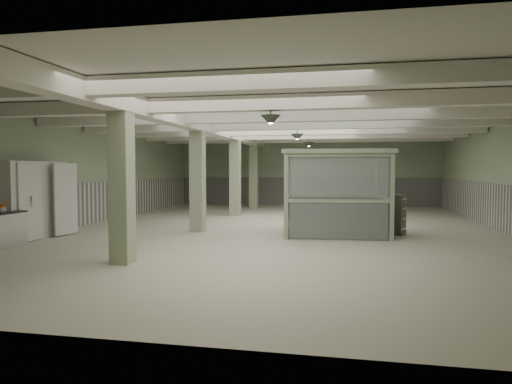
# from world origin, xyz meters

# --- Properties ---
(floor) EXTENTS (20.00, 20.00, 0.00)m
(floor) POSITION_xyz_m (0.00, 0.00, 0.00)
(floor) COLOR beige
(floor) RESTS_ON ground
(ceiling) EXTENTS (14.00, 20.00, 0.02)m
(ceiling) POSITION_xyz_m (0.00, 0.00, 3.60)
(ceiling) COLOR beige
(ceiling) RESTS_ON wall_back
(wall_back) EXTENTS (14.00, 0.02, 3.60)m
(wall_back) POSITION_xyz_m (0.00, 10.00, 1.80)
(wall_back) COLOR #9FB490
(wall_back) RESTS_ON floor
(wall_front) EXTENTS (14.00, 0.02, 3.60)m
(wall_front) POSITION_xyz_m (0.00, -10.00, 1.80)
(wall_front) COLOR #9FB490
(wall_front) RESTS_ON floor
(wall_left) EXTENTS (0.02, 20.00, 3.60)m
(wall_left) POSITION_xyz_m (-7.00, 0.00, 1.80)
(wall_left) COLOR #9FB490
(wall_left) RESTS_ON floor
(wainscot_left) EXTENTS (0.05, 19.90, 1.50)m
(wainscot_left) POSITION_xyz_m (-6.97, 0.00, 0.75)
(wainscot_left) COLOR silver
(wainscot_left) RESTS_ON floor
(wainscot_right) EXTENTS (0.05, 19.90, 1.50)m
(wainscot_right) POSITION_xyz_m (6.97, 0.00, 0.75)
(wainscot_right) COLOR silver
(wainscot_right) RESTS_ON floor
(wainscot_back) EXTENTS (13.90, 0.05, 1.50)m
(wainscot_back) POSITION_xyz_m (0.00, 9.97, 0.75)
(wainscot_back) COLOR silver
(wainscot_back) RESTS_ON floor
(girder) EXTENTS (0.45, 19.90, 0.40)m
(girder) POSITION_xyz_m (-2.50, 0.00, 3.38)
(girder) COLOR silver
(girder) RESTS_ON ceiling
(beam_a) EXTENTS (13.90, 0.35, 0.32)m
(beam_a) POSITION_xyz_m (0.00, -7.50, 3.42)
(beam_a) COLOR silver
(beam_a) RESTS_ON ceiling
(beam_b) EXTENTS (13.90, 0.35, 0.32)m
(beam_b) POSITION_xyz_m (0.00, -5.00, 3.42)
(beam_b) COLOR silver
(beam_b) RESTS_ON ceiling
(beam_c) EXTENTS (13.90, 0.35, 0.32)m
(beam_c) POSITION_xyz_m (0.00, -2.50, 3.42)
(beam_c) COLOR silver
(beam_c) RESTS_ON ceiling
(beam_d) EXTENTS (13.90, 0.35, 0.32)m
(beam_d) POSITION_xyz_m (0.00, 0.00, 3.42)
(beam_d) COLOR silver
(beam_d) RESTS_ON ceiling
(beam_e) EXTENTS (13.90, 0.35, 0.32)m
(beam_e) POSITION_xyz_m (0.00, 2.50, 3.42)
(beam_e) COLOR silver
(beam_e) RESTS_ON ceiling
(beam_f) EXTENTS (13.90, 0.35, 0.32)m
(beam_f) POSITION_xyz_m (0.00, 5.00, 3.42)
(beam_f) COLOR silver
(beam_f) RESTS_ON ceiling
(beam_g) EXTENTS (13.90, 0.35, 0.32)m
(beam_g) POSITION_xyz_m (0.00, 7.50, 3.42)
(beam_g) COLOR silver
(beam_g) RESTS_ON ceiling
(column_a) EXTENTS (0.42, 0.42, 3.60)m
(column_a) POSITION_xyz_m (-2.50, -6.00, 1.80)
(column_a) COLOR #9DAA89
(column_a) RESTS_ON floor
(column_b) EXTENTS (0.42, 0.42, 3.60)m
(column_b) POSITION_xyz_m (-2.50, -1.00, 1.80)
(column_b) COLOR #9DAA89
(column_b) RESTS_ON floor
(column_c) EXTENTS (0.42, 0.42, 3.60)m
(column_c) POSITION_xyz_m (-2.50, 4.00, 1.80)
(column_c) COLOR #9DAA89
(column_c) RESTS_ON floor
(column_d) EXTENTS (0.42, 0.42, 3.60)m
(column_d) POSITION_xyz_m (-2.50, 8.00, 1.80)
(column_d) COLOR #9DAA89
(column_d) RESTS_ON floor
(pendant_front) EXTENTS (0.44, 0.44, 0.22)m
(pendant_front) POSITION_xyz_m (0.50, -5.00, 3.05)
(pendant_front) COLOR #2C382A
(pendant_front) RESTS_ON ceiling
(pendant_mid) EXTENTS (0.44, 0.44, 0.22)m
(pendant_mid) POSITION_xyz_m (0.50, 0.50, 3.05)
(pendant_mid) COLOR #2C382A
(pendant_mid) RESTS_ON ceiling
(pendant_back) EXTENTS (0.44, 0.44, 0.22)m
(pendant_back) POSITION_xyz_m (0.50, 5.50, 3.05)
(pendant_back) COLOR #2C382A
(pendant_back) RESTS_ON ceiling
(orange_bowl) EXTENTS (0.37, 0.37, 0.10)m
(orange_bowl) POSITION_xyz_m (-6.55, -4.67, 0.95)
(orange_bowl) COLOR #B2B2B7
(orange_bowl) RESTS_ON prep_counter
(walkin_cooler) EXTENTS (0.86, 2.42, 2.22)m
(walkin_cooler) POSITION_xyz_m (-6.62, -3.34, 1.11)
(walkin_cooler) COLOR silver
(walkin_cooler) RESTS_ON floor
(guard_booth) EXTENTS (3.39, 2.94, 2.55)m
(guard_booth) POSITION_xyz_m (1.81, -0.73, 1.73)
(guard_booth) COLOR #90A584
(guard_booth) RESTS_ON floor
(filing_cabinet) EXTENTS (0.57, 0.67, 1.22)m
(filing_cabinet) POSITION_xyz_m (3.65, -0.53, 0.61)
(filing_cabinet) COLOR #4E5144
(filing_cabinet) RESTS_ON floor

